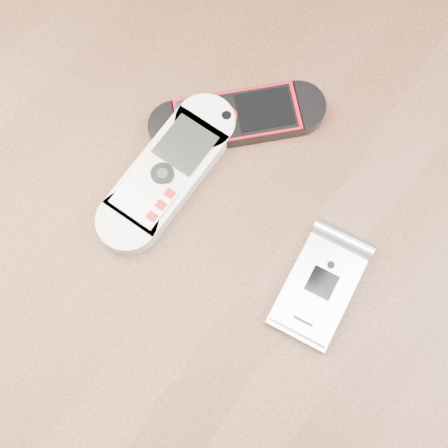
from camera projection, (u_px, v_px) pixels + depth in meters
ground at (222, 332)px, 1.28m from camera, size 4.00×4.00×0.00m
table at (220, 253)px, 0.67m from camera, size 1.20×0.80×0.75m
nokia_white at (168, 172)px, 0.57m from camera, size 0.07×0.18×0.02m
nokia_black_red at (237, 118)px, 0.59m from camera, size 0.15×0.16×0.02m
motorola_razr at (319, 288)px, 0.54m from camera, size 0.08×0.12×0.02m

